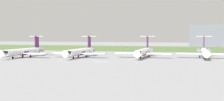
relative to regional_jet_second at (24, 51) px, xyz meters
name	(u,v)px	position (x,y,z in m)	size (l,w,h in m)	color
ground_plane	(119,56)	(36.21, 19.94, -2.54)	(500.00, 500.00, 0.00)	#939399
grass_berm	(137,49)	(36.21, 63.01, -1.27)	(320.00, 20.00, 2.54)	#597542
regional_jet_second	(24,51)	(0.00, 0.00, 0.00)	(22.81, 31.00, 9.00)	white
regional_jet_third	(81,51)	(23.15, 5.79, 0.00)	(22.81, 31.00, 9.00)	white
regional_jet_fourth	(144,52)	(48.63, 11.73, 0.00)	(22.81, 31.00, 9.00)	white
regional_jet_fifth	(205,52)	(72.94, 16.15, 0.00)	(22.81, 31.00, 9.00)	white
safety_cone_front_marker	(205,61)	(72.25, -2.89, -2.26)	(0.44, 0.44, 0.55)	orange
safety_cone_mid_marker	(216,62)	(75.94, -2.87, -2.26)	(0.44, 0.44, 0.55)	orange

